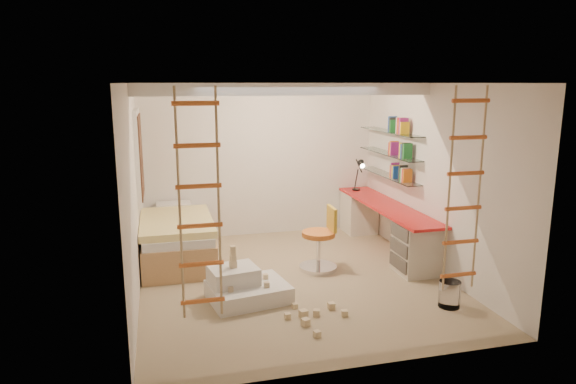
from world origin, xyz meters
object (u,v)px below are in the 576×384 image
object	(u,v)px
desk	(385,225)
swivel_chair	(320,247)
bed	(177,238)
play_platform	(244,287)

from	to	relation	value
desk	swivel_chair	xyz separation A→B (m)	(-1.25, -0.57, -0.07)
swivel_chair	bed	bearing A→B (deg)	154.42
bed	swivel_chair	world-z (taller)	swivel_chair
desk	bed	xyz separation A→B (m)	(-3.20, 0.36, -0.07)
desk	bed	distance (m)	3.22
swivel_chair	play_platform	bearing A→B (deg)	-147.82
bed	play_platform	distance (m)	1.86
swivel_chair	play_platform	world-z (taller)	swivel_chair
play_platform	bed	bearing A→B (deg)	113.19
bed	swivel_chair	size ratio (longest dim) A/B	2.21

